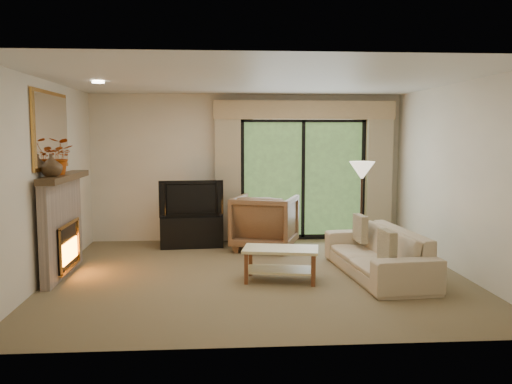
{
  "coord_description": "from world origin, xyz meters",
  "views": [
    {
      "loc": [
        -0.53,
        -7.16,
        1.9
      ],
      "look_at": [
        0.0,
        0.3,
        1.1
      ],
      "focal_mm": 38.0,
      "sensor_mm": 36.0,
      "label": 1
    }
  ],
  "objects": [
    {
      "name": "branches",
      "position": [
        -2.61,
        0.09,
        1.61
      ],
      "size": [
        0.46,
        0.41,
        0.48
      ],
      "primitive_type": "imported",
      "rotation": [
        0.0,
        0.0,
        -0.08
      ],
      "color": "#A3400C",
      "rests_on": "fireplace"
    },
    {
      "name": "armchair",
      "position": [
        0.24,
        1.65,
        0.45
      ],
      "size": [
        1.24,
        1.26,
        0.91
      ],
      "primitive_type": "imported",
      "rotation": [
        0.0,
        0.0,
        2.81
      ],
      "color": "brown",
      "rests_on": "floor"
    },
    {
      "name": "wall_back",
      "position": [
        0.0,
        2.5,
        1.3
      ],
      "size": [
        5.0,
        0.0,
        5.0
      ],
      "primitive_type": "plane",
      "rotation": [
        1.57,
        0.0,
        0.0
      ],
      "color": "beige",
      "rests_on": "ground"
    },
    {
      "name": "mirror",
      "position": [
        -2.71,
        0.2,
        1.95
      ],
      "size": [
        0.07,
        1.45,
        1.02
      ],
      "primitive_type": null,
      "color": "gold",
      "rests_on": "wall_left"
    },
    {
      "name": "fireplace",
      "position": [
        -2.63,
        0.2,
        0.69
      ],
      "size": [
        0.24,
        1.7,
        1.37
      ],
      "primitive_type": null,
      "color": "gray",
      "rests_on": "floor"
    },
    {
      "name": "pillow_near",
      "position": [
        1.53,
        -0.77,
        0.54
      ],
      "size": [
        0.13,
        0.4,
        0.39
      ],
      "primitive_type": "cube",
      "rotation": [
        0.0,
        0.0,
        0.08
      ],
      "color": "#503A2C",
      "rests_on": "sofa"
    },
    {
      "name": "floor_lamp",
      "position": [
        1.71,
        1.09,
        0.74
      ],
      "size": [
        0.51,
        0.51,
        1.48
      ],
      "primitive_type": null,
      "rotation": [
        0.0,
        0.0,
        -0.34
      ],
      "color": "#FFECCD",
      "rests_on": "floor"
    },
    {
      "name": "ceiling",
      "position": [
        0.0,
        0.0,
        2.6
      ],
      "size": [
        5.5,
        5.5,
        0.0
      ],
      "primitive_type": "plane",
      "rotation": [
        3.14,
        0.0,
        0.0
      ],
      "color": "silver",
      "rests_on": "ground"
    },
    {
      "name": "curtain_left",
      "position": [
        -0.35,
        2.34,
        1.2
      ],
      "size": [
        0.45,
        0.18,
        2.35
      ],
      "primitive_type": "cube",
      "color": "tan",
      "rests_on": "floor"
    },
    {
      "name": "wall_right",
      "position": [
        2.75,
        0.0,
        1.3
      ],
      "size": [
        0.0,
        5.0,
        5.0
      ],
      "primitive_type": "plane",
      "rotation": [
        1.57,
        0.0,
        -1.57
      ],
      "color": "beige",
      "rests_on": "ground"
    },
    {
      "name": "wall_left",
      "position": [
        -2.75,
        0.0,
        1.3
      ],
      "size": [
        0.0,
        5.0,
        5.0
      ],
      "primitive_type": "plane",
      "rotation": [
        1.57,
        0.0,
        1.57
      ],
      "color": "beige",
      "rests_on": "ground"
    },
    {
      "name": "curtain_right",
      "position": [
        2.35,
        2.34,
        1.2
      ],
      "size": [
        0.45,
        0.18,
        2.35
      ],
      "primitive_type": "cube",
      "color": "tan",
      "rests_on": "floor"
    },
    {
      "name": "cornice",
      "position": [
        1.0,
        2.36,
        2.32
      ],
      "size": [
        3.2,
        0.24,
        0.32
      ],
      "primitive_type": "cube",
      "color": "tan",
      "rests_on": "wall_back"
    },
    {
      "name": "tv",
      "position": [
        -0.98,
        1.95,
        0.83
      ],
      "size": [
        1.08,
        0.23,
        0.62
      ],
      "primitive_type": "imported",
      "rotation": [
        0.0,
        0.0,
        0.08
      ],
      "color": "black",
      "rests_on": "media_console"
    },
    {
      "name": "sofa",
      "position": [
        1.61,
        -0.15,
        0.32
      ],
      "size": [
        1.02,
        2.23,
        0.63
      ],
      "primitive_type": "imported",
      "rotation": [
        0.0,
        0.0,
        -1.49
      ],
      "color": "tan",
      "rests_on": "floor"
    },
    {
      "name": "media_console",
      "position": [
        -0.98,
        1.95,
        0.26
      ],
      "size": [
        1.08,
        0.56,
        0.52
      ],
      "primitive_type": "cube",
      "rotation": [
        0.0,
        0.0,
        0.08
      ],
      "color": "black",
      "rests_on": "floor"
    },
    {
      "name": "vase",
      "position": [
        -2.61,
        -0.22,
        1.51
      ],
      "size": [
        0.35,
        0.35,
        0.28
      ],
      "primitive_type": "imported",
      "rotation": [
        0.0,
        0.0,
        -0.37
      ],
      "color": "#45321F",
      "rests_on": "fireplace"
    },
    {
      "name": "floor",
      "position": [
        0.0,
        0.0,
        0.0
      ],
      "size": [
        5.5,
        5.5,
        0.0
      ],
      "primitive_type": "plane",
      "color": "#756445",
      "rests_on": "ground"
    },
    {
      "name": "sliding_door",
      "position": [
        1.0,
        2.45,
        1.1
      ],
      "size": [
        2.26,
        0.1,
        2.16
      ],
      "primitive_type": null,
      "color": "black",
      "rests_on": "floor"
    },
    {
      "name": "pillow_far",
      "position": [
        1.53,
        0.48,
        0.54
      ],
      "size": [
        0.13,
        0.4,
        0.39
      ],
      "primitive_type": "cube",
      "rotation": [
        0.0,
        0.0,
        0.08
      ],
      "color": "#503A2C",
      "rests_on": "sofa"
    },
    {
      "name": "wall_front",
      "position": [
        0.0,
        -2.5,
        1.3
      ],
      "size": [
        5.0,
        0.0,
        5.0
      ],
      "primitive_type": "plane",
      "rotation": [
        -1.57,
        0.0,
        0.0
      ],
      "color": "beige",
      "rests_on": "ground"
    },
    {
      "name": "coffee_table",
      "position": [
        0.28,
        -0.31,
        0.22
      ],
      "size": [
        1.05,
        0.7,
        0.43
      ],
      "primitive_type": null,
      "rotation": [
        0.0,
        0.0,
        -0.19
      ],
      "color": "beige",
      "rests_on": "floor"
    }
  ]
}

